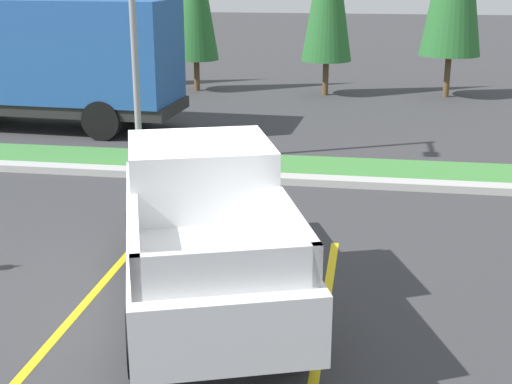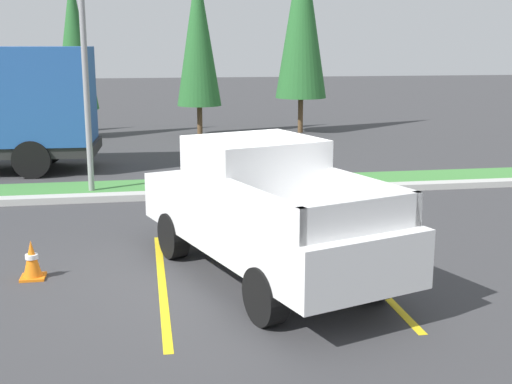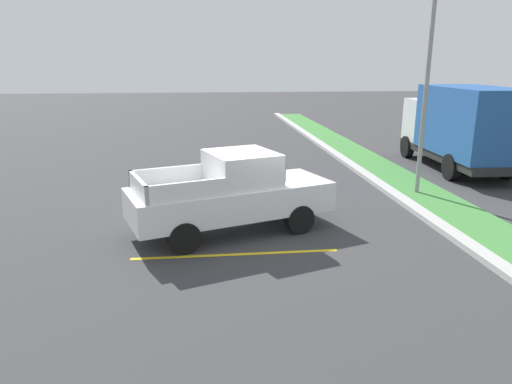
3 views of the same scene
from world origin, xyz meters
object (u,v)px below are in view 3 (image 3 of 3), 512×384
street_light (424,69)px  pickup_truck_main (233,193)px  cargo_truck_distant (462,125)px  traffic_cone (240,187)px

street_light → pickup_truck_main: bearing=-64.6°
cargo_truck_distant → street_light: street_light is taller
street_light → cargo_truck_distant: bearing=133.7°
cargo_truck_distant → traffic_cone: cargo_truck_distant is taller
pickup_truck_main → traffic_cone: 3.57m
pickup_truck_main → street_light: size_ratio=0.78×
traffic_cone → cargo_truck_distant: bearing=106.8°
pickup_truck_main → traffic_cone: bearing=172.4°
street_light → traffic_cone: (-0.47, -5.82, -3.82)m
pickup_truck_main → cargo_truck_distant: cargo_truck_distant is taller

